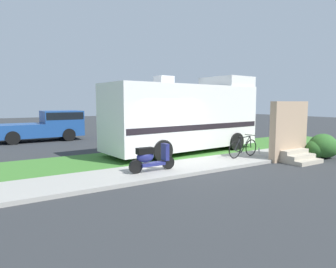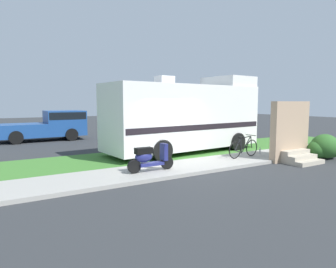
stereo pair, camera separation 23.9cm
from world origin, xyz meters
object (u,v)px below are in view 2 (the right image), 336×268
(scooter, at_px, (149,158))
(bottle_green, at_px, (260,151))
(pickup_truck_far, at_px, (50,125))
(pickup_truck_near, at_px, (204,123))
(motorhome_rv, at_px, (186,116))
(bicycle, at_px, (244,148))

(scooter, relative_size, bottle_green, 5.96)
(pickup_truck_far, relative_size, bottle_green, 18.48)
(pickup_truck_near, bearing_deg, bottle_green, -108.70)
(motorhome_rv, height_order, pickup_truck_far, motorhome_rv)
(motorhome_rv, xyz_separation_m, bottle_green, (2.23, -2.45, -1.49))
(bicycle, xyz_separation_m, bottle_green, (1.24, 0.24, -0.27))
(pickup_truck_near, bearing_deg, pickup_truck_far, 157.17)
(bicycle, bearing_deg, pickup_truck_near, 63.35)
(scooter, distance_m, pickup_truck_far, 11.24)
(bicycle, height_order, pickup_truck_far, pickup_truck_far)
(pickup_truck_near, xyz_separation_m, pickup_truck_far, (-9.12, 3.84, -0.03))
(motorhome_rv, xyz_separation_m, pickup_truck_far, (-4.55, 8.28, -0.75))
(motorhome_rv, relative_size, bicycle, 4.51)
(bicycle, distance_m, bottle_green, 1.29)
(pickup_truck_near, xyz_separation_m, bottle_green, (-2.33, -6.89, -0.76))
(pickup_truck_near, height_order, pickup_truck_far, pickup_truck_near)
(scooter, bearing_deg, bicycle, 2.73)
(scooter, xyz_separation_m, bicycle, (4.45, 0.21, -0.07))
(scooter, bearing_deg, motorhome_rv, 39.93)
(bicycle, relative_size, pickup_truck_far, 0.33)
(motorhome_rv, relative_size, bottle_green, 27.84)
(pickup_truck_far, distance_m, bottle_green, 12.71)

